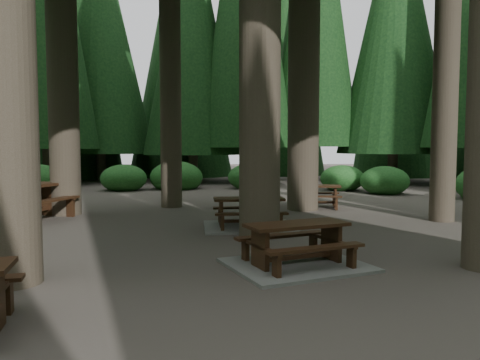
{
  "coord_description": "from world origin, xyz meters",
  "views": [
    {
      "loc": [
        0.0,
        -9.32,
        1.84
      ],
      "look_at": [
        0.44,
        1.08,
        1.1
      ],
      "focal_mm": 35.0,
      "sensor_mm": 36.0,
      "label": 1
    }
  ],
  "objects_px": {
    "picnic_table_c": "(249,218)",
    "picnic_table_d": "(314,193)",
    "picnic_table_a": "(297,253)",
    "picnic_table_b": "(26,197)"
  },
  "relations": [
    {
      "from": "picnic_table_a",
      "to": "picnic_table_d",
      "type": "relative_size",
      "value": 1.41
    },
    {
      "from": "picnic_table_a",
      "to": "picnic_table_b",
      "type": "bearing_deg",
      "value": 120.09
    },
    {
      "from": "picnic_table_c",
      "to": "picnic_table_d",
      "type": "xyz_separation_m",
      "value": [
        2.2,
        3.5,
        0.23
      ]
    },
    {
      "from": "picnic_table_a",
      "to": "picnic_table_b",
      "type": "xyz_separation_m",
      "value": [
        -6.05,
        4.84,
        0.37
      ]
    },
    {
      "from": "picnic_table_b",
      "to": "picnic_table_c",
      "type": "relative_size",
      "value": 1.19
    },
    {
      "from": "picnic_table_a",
      "to": "picnic_table_c",
      "type": "xyz_separation_m",
      "value": [
        -0.52,
        3.49,
        0.0
      ]
    },
    {
      "from": "picnic_table_a",
      "to": "picnic_table_c",
      "type": "bearing_deg",
      "value": 77.29
    },
    {
      "from": "picnic_table_c",
      "to": "picnic_table_d",
      "type": "relative_size",
      "value": 1.2
    },
    {
      "from": "picnic_table_b",
      "to": "picnic_table_c",
      "type": "xyz_separation_m",
      "value": [
        5.52,
        -1.35,
        -0.37
      ]
    },
    {
      "from": "picnic_table_b",
      "to": "picnic_table_d",
      "type": "distance_m",
      "value": 8.02
    }
  ]
}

